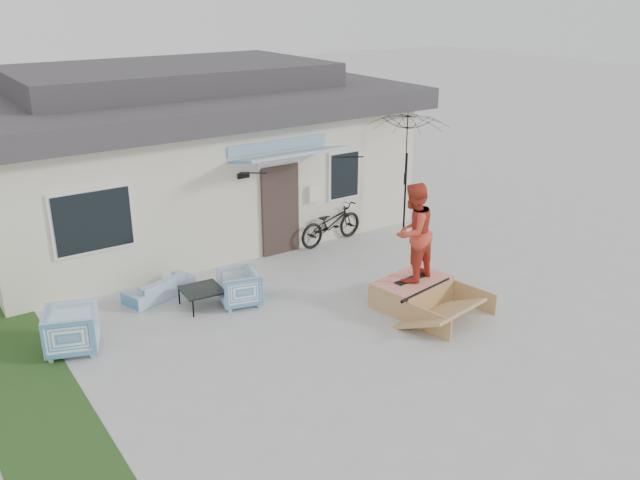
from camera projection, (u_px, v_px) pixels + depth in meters
ground at (363, 343)px, 11.73m from camera, size 90.00×90.00×0.00m
grass_strip at (24, 382)px, 10.56m from camera, size 1.40×8.00×0.01m
house at (176, 148)px, 17.23m from camera, size 10.80×8.49×4.10m
loveseat at (159, 284)px, 13.37m from camera, size 1.51×0.85×0.57m
armchair_left at (72, 328)px, 11.34m from camera, size 1.03×1.06×0.87m
armchair_right at (239, 286)px, 13.05m from camera, size 0.86×0.90×0.77m
coffee_table at (202, 298)px, 13.02m from camera, size 0.81×0.81×0.37m
bicycle at (331, 219)px, 16.14m from camera, size 1.94×0.90×1.20m
patio_umbrella at (406, 167)px, 16.20m from camera, size 2.43×2.34×2.20m
skate_ramp at (412, 292)px, 13.13m from camera, size 1.76×2.16×0.48m
skateboard at (411, 279)px, 13.07m from camera, size 0.78×0.27×0.05m
skater at (413, 231)px, 12.72m from camera, size 1.10×0.95×1.93m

